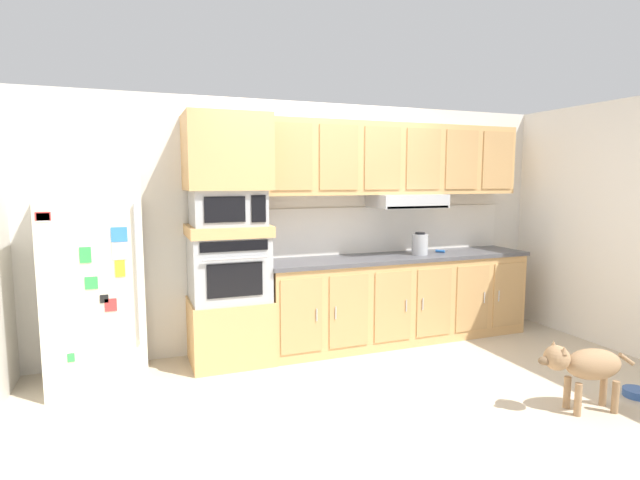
{
  "coord_description": "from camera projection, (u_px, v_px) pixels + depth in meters",
  "views": [
    {
      "loc": [
        -1.78,
        -3.79,
        1.71
      ],
      "look_at": [
        -0.27,
        0.12,
        1.2
      ],
      "focal_mm": 27.81,
      "sensor_mm": 36.0,
      "label": 1
    }
  ],
  "objects": [
    {
      "name": "built_in_oven",
      "position": [
        229.0,
        268.0,
        4.6
      ],
      "size": [
        0.7,
        0.62,
        0.6
      ],
      "color": "#A8AAAF",
      "rests_on": "oven_base_cabinet"
    },
    {
      "name": "appliance_mid_shelf",
      "position": [
        228.0,
        230.0,
        4.56
      ],
      "size": [
        0.74,
        0.62,
        0.1
      ],
      "primitive_type": "cube",
      "color": "tan",
      "rests_on": "built_in_oven"
    },
    {
      "name": "lower_cabinet_run",
      "position": [
        399.0,
        299.0,
        5.3
      ],
      "size": [
        2.89,
        0.63,
        0.88
      ],
      "color": "tan",
      "rests_on": "ground"
    },
    {
      "name": "upper_cabinet_with_hood",
      "position": [
        396.0,
        162.0,
        5.25
      ],
      "size": [
        2.89,
        0.48,
        0.88
      ],
      "color": "tan",
      "rests_on": "backsplash_panel"
    },
    {
      "name": "side_panel_right",
      "position": [
        597.0,
        224.0,
        5.2
      ],
      "size": [
        0.12,
        7.1,
        2.5
      ],
      "primitive_type": "cube",
      "color": "white",
      "rests_on": "ground"
    },
    {
      "name": "ground_plane",
      "position": [
        354.0,
        376.0,
        4.35
      ],
      "size": [
        9.6,
        9.6,
        0.0
      ],
      "primitive_type": "plane",
      "color": "beige"
    },
    {
      "name": "appliance_upper_cabinet",
      "position": [
        226.0,
        152.0,
        4.48
      ],
      "size": [
        0.74,
        0.62,
        0.68
      ],
      "primitive_type": "cube",
      "color": "tan",
      "rests_on": "microwave"
    },
    {
      "name": "refrigerator",
      "position": [
        95.0,
        280.0,
        4.14
      ],
      "size": [
        0.76,
        0.73,
        1.76
      ],
      "color": "silver",
      "rests_on": "ground"
    },
    {
      "name": "countertop_slab",
      "position": [
        399.0,
        257.0,
        5.25
      ],
      "size": [
        2.93,
        0.64,
        0.04
      ],
      "primitive_type": "cube",
      "color": "#4C4C51",
      "rests_on": "lower_cabinet_run"
    },
    {
      "name": "screwdriver",
      "position": [
        440.0,
        251.0,
        5.45
      ],
      "size": [
        0.17,
        0.17,
        0.03
      ],
      "color": "blue",
      "rests_on": "countertop_slab"
    },
    {
      "name": "oven_base_cabinet",
      "position": [
        230.0,
        330.0,
        4.68
      ],
      "size": [
        0.74,
        0.62,
        0.6
      ],
      "primitive_type": "cube",
      "color": "tan",
      "rests_on": "ground"
    },
    {
      "name": "dog",
      "position": [
        585.0,
        365.0,
        3.65
      ],
      "size": [
        0.77,
        0.32,
        0.53
      ],
      "rotation": [
        0.0,
        0.0,
        2.92
      ],
      "color": "#997551",
      "rests_on": "ground"
    },
    {
      "name": "microwave",
      "position": [
        227.0,
        208.0,
        4.54
      ],
      "size": [
        0.64,
        0.54,
        0.32
      ],
      "color": "#A8AAAF",
      "rests_on": "appliance_mid_shelf"
    },
    {
      "name": "backsplash_panel",
      "position": [
        387.0,
        229.0,
        5.49
      ],
      "size": [
        2.93,
        0.02,
        0.5
      ],
      "primitive_type": "cube",
      "color": "silver",
      "rests_on": "countertop_slab"
    },
    {
      "name": "dog_food_bowl",
      "position": [
        636.0,
        393.0,
        3.93
      ],
      "size": [
        0.2,
        0.2,
        0.06
      ],
      "color": "#3359A5",
      "rests_on": "ground"
    },
    {
      "name": "electric_kettle",
      "position": [
        420.0,
        244.0,
        5.27
      ],
      "size": [
        0.17,
        0.17,
        0.24
      ],
      "color": "#A8AAAF",
      "rests_on": "countertop_slab"
    },
    {
      "name": "back_kitchen_wall",
      "position": [
        311.0,
        224.0,
        5.23
      ],
      "size": [
        6.2,
        0.12,
        2.5
      ],
      "primitive_type": "cube",
      "color": "silver",
      "rests_on": "ground"
    }
  ]
}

